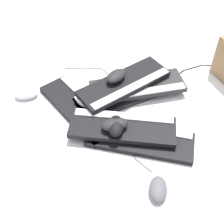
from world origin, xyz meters
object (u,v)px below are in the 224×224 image
(keyboard_2, at_px, (121,95))
(mouse_2, at_px, (116,76))
(keyboard_4, at_px, (124,84))
(mouse_6, at_px, (26,94))
(keyboard_5, at_px, (123,127))
(keyboard_1, at_px, (140,139))
(mouse_5, at_px, (158,189))
(mouse_4, at_px, (87,102))
(keyboard_3, at_px, (138,87))
(mouse_3, at_px, (154,71))
(mouse_1, at_px, (115,124))
(keyboard_0, at_px, (79,108))
(mouse_0, at_px, (116,126))

(keyboard_2, bearing_deg, mouse_2, -44.20)
(keyboard_4, relative_size, mouse_6, 4.00)
(keyboard_5, distance_m, mouse_6, 0.50)
(keyboard_1, height_order, mouse_5, mouse_5)
(mouse_4, distance_m, mouse_6, 0.31)
(keyboard_3, distance_m, keyboard_5, 0.26)
(mouse_3, bearing_deg, keyboard_2, 134.43)
(keyboard_2, bearing_deg, mouse_1, 84.33)
(mouse_1, bearing_deg, keyboard_4, 66.29)
(keyboard_0, bearing_deg, keyboard_3, -155.70)
(keyboard_5, bearing_deg, keyboard_4, -90.99)
(keyboard_1, bearing_deg, mouse_1, -11.21)
(mouse_1, bearing_deg, mouse_0, -75.72)
(mouse_2, bearing_deg, keyboard_1, 58.62)
(keyboard_5, height_order, mouse_6, keyboard_5)
(keyboard_5, bearing_deg, keyboard_0, -33.20)
(keyboard_3, distance_m, mouse_6, 0.53)
(mouse_0, bearing_deg, keyboard_4, 172.66)
(keyboard_3, height_order, mouse_5, keyboard_3)
(keyboard_2, bearing_deg, mouse_3, -132.37)
(keyboard_0, height_order, mouse_0, mouse_0)
(keyboard_3, distance_m, mouse_0, 0.29)
(keyboard_3, bearing_deg, mouse_5, 97.20)
(mouse_0, relative_size, mouse_4, 1.00)
(mouse_0, relative_size, mouse_6, 1.00)
(mouse_2, bearing_deg, mouse_6, -46.48)
(keyboard_4, distance_m, mouse_3, 0.23)
(keyboard_4, xyz_separation_m, keyboard_5, (0.00, 0.24, -0.03))
(keyboard_0, relative_size, keyboard_4, 0.98)
(mouse_3, distance_m, mouse_5, 0.67)
(keyboard_1, height_order, mouse_2, mouse_2)
(keyboard_3, height_order, mouse_3, keyboard_3)
(keyboard_2, distance_m, mouse_2, 0.10)
(keyboard_3, distance_m, keyboard_4, 0.07)
(keyboard_0, bearing_deg, mouse_1, 138.34)
(keyboard_3, relative_size, mouse_3, 4.21)
(keyboard_0, height_order, keyboard_5, keyboard_5)
(mouse_6, bearing_deg, keyboard_2, -9.67)
(keyboard_2, distance_m, keyboard_3, 0.09)
(keyboard_3, xyz_separation_m, mouse_1, (0.10, 0.27, 0.04))
(mouse_3, bearing_deg, keyboard_0, 124.19)
(keyboard_0, relative_size, mouse_1, 3.92)
(mouse_0, xyz_separation_m, mouse_2, (0.01, -0.27, 0.03))
(mouse_1, height_order, mouse_5, mouse_1)
(keyboard_1, bearing_deg, mouse_3, -100.23)
(keyboard_0, distance_m, keyboard_3, 0.29)
(keyboard_4, bearing_deg, mouse_1, 81.78)
(keyboard_0, height_order, keyboard_4, keyboard_4)
(mouse_2, bearing_deg, keyboard_4, 112.83)
(mouse_0, relative_size, mouse_1, 1.00)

